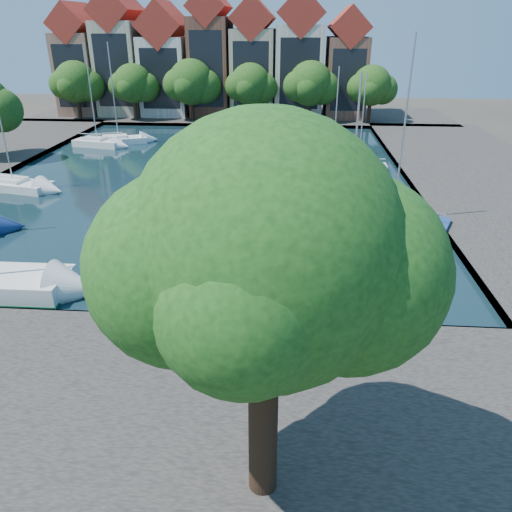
{
  "coord_description": "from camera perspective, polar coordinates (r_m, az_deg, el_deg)",
  "views": [
    {
      "loc": [
        8.09,
        -19.25,
        12.57
      ],
      "look_at": [
        6.53,
        1.18,
        3.02
      ],
      "focal_mm": 35.0,
      "sensor_mm": 36.0,
      "label": 1
    }
  ],
  "objects": [
    {
      "name": "giraffe_statue",
      "position": [
        20.51,
        -3.14,
        -3.56
      ],
      "size": [
        3.14,
        1.52,
        4.66
      ],
      "color": "#322719",
      "rests_on": "near_quay"
    },
    {
      "name": "townhouse_west_inner",
      "position": [
        77.68,
        -10.16,
        20.77
      ],
      "size": [
        6.43,
        9.18,
        15.15
      ],
      "color": "silver",
      "rests_on": "far_quay"
    },
    {
      "name": "sailboat_right_a",
      "position": [
        34.52,
        10.62,
        4.35
      ],
      "size": [
        7.0,
        2.69,
        9.92
      ],
      "color": "silver",
      "rests_on": "water_basin"
    },
    {
      "name": "townhouse_center",
      "position": [
        76.32,
        -5.13,
        21.73
      ],
      "size": [
        5.44,
        9.18,
        16.93
      ],
      "color": "brown",
      "rests_on": "far_quay"
    },
    {
      "name": "sailboat_left_d",
      "position": [
        59.89,
        -17.68,
        12.38
      ],
      "size": [
        5.67,
        2.97,
        10.79
      ],
      "color": "silver",
      "rests_on": "water_basin"
    },
    {
      "name": "far_quay",
      "position": [
        76.69,
        -1.82,
        15.73
      ],
      "size": [
        60.0,
        16.0,
        0.5
      ],
      "primitive_type": "cube",
      "color": "#443F3B",
      "rests_on": "ground"
    },
    {
      "name": "townhouse_east_inner",
      "position": [
        75.64,
        -0.29,
        21.31
      ],
      "size": [
        5.94,
        9.18,
        15.79
      ],
      "color": "tan",
      "rests_on": "far_quay"
    },
    {
      "name": "far_tree_far_west",
      "position": [
        76.28,
        -19.83,
        18.05
      ],
      "size": [
        7.28,
        5.6,
        7.68
      ],
      "color": "#332114",
      "rests_on": "far_quay"
    },
    {
      "name": "townhouse_east_mid",
      "position": [
        75.38,
        5.01,
        21.5
      ],
      "size": [
        6.43,
        9.18,
        16.65
      ],
      "color": "beige",
      "rests_on": "far_quay"
    },
    {
      "name": "right_quay",
      "position": [
        48.05,
        25.04,
        7.78
      ],
      "size": [
        14.0,
        52.0,
        0.5
      ],
      "primitive_type": "cube",
      "color": "#443F3B",
      "rests_on": "ground"
    },
    {
      "name": "far_tree_east",
      "position": [
        70.16,
        6.32,
        18.84
      ],
      "size": [
        7.54,
        5.8,
        7.84
      ],
      "color": "#332114",
      "rests_on": "far_quay"
    },
    {
      "name": "townhouse_east_end",
      "position": [
        75.76,
        10.24,
        20.49
      ],
      "size": [
        5.44,
        9.18,
        14.43
      ],
      "color": "brown",
      "rests_on": "far_quay"
    },
    {
      "name": "far_tree_mid_west",
      "position": [
        71.51,
        -7.34,
        18.95
      ],
      "size": [
        7.8,
        6.0,
        8.0
      ],
      "color": "#332114",
      "rests_on": "far_quay"
    },
    {
      "name": "far_tree_mid_east",
      "position": [
        70.4,
        -0.58,
        18.91
      ],
      "size": [
        7.02,
        5.4,
        7.52
      ],
      "color": "#332114",
      "rests_on": "far_quay"
    },
    {
      "name": "near_quay",
      "position": [
        19.17,
        -22.97,
        -17.45
      ],
      "size": [
        50.0,
        14.0,
        0.5
      ],
      "primitive_type": "cube",
      "color": "#443F3B",
      "rests_on": "ground"
    },
    {
      "name": "water_basin",
      "position": [
        45.76,
        -6.07,
        8.95
      ],
      "size": [
        38.0,
        50.0,
        0.08
      ],
      "primitive_type": "cube",
      "color": "black",
      "rests_on": "ground"
    },
    {
      "name": "far_tree_far_east",
      "position": [
        70.86,
        13.13,
        18.31
      ],
      "size": [
        6.76,
        5.2,
        7.36
      ],
      "color": "#332114",
      "rests_on": "far_quay"
    },
    {
      "name": "sailboat_right_b",
      "position": [
        35.34,
        15.41,
        4.29
      ],
      "size": [
        7.63,
        5.18,
        12.1
      ],
      "color": "navy",
      "rests_on": "water_basin"
    },
    {
      "name": "sailboat_right_d",
      "position": [
        53.75,
        8.87,
        11.84
      ],
      "size": [
        6.29,
        4.28,
        8.78
      ],
      "color": "silver",
      "rests_on": "water_basin"
    },
    {
      "name": "townhouse_west_mid",
      "position": [
        79.43,
        -15.09,
        21.07
      ],
      "size": [
        5.94,
        9.18,
        16.79
      ],
      "color": "#BCB091",
      "rests_on": "far_quay"
    },
    {
      "name": "townhouse_west_end",
      "position": [
        81.58,
        -19.26,
        20.04
      ],
      "size": [
        5.44,
        9.18,
        14.93
      ],
      "color": "#966751",
      "rests_on": "far_quay"
    },
    {
      "name": "plane_tree",
      "position": [
        11.37,
        1.54,
        -0.56
      ],
      "size": [
        8.32,
        6.4,
        10.62
      ],
      "color": "#332114",
      "rests_on": "near_quay"
    },
    {
      "name": "ground",
      "position": [
        24.38,
        -15.84,
        -7.13
      ],
      "size": [
        160.0,
        160.0,
        0.0
      ],
      "primitive_type": "plane",
      "color": "#38332B",
      "rests_on": "ground"
    },
    {
      "name": "sailboat_right_c",
      "position": [
        48.52,
        11.62,
        10.14
      ],
      "size": [
        5.27,
        2.04,
        8.57
      ],
      "color": "silver",
      "rests_on": "water_basin"
    },
    {
      "name": "sailboat_left_c",
      "position": [
        46.31,
        -25.98,
        7.47
      ],
      "size": [
        6.79,
        3.61,
        9.36
      ],
      "color": "white",
      "rests_on": "water_basin"
    },
    {
      "name": "far_tree_west",
      "position": [
        73.52,
        -13.8,
        18.47
      ],
      "size": [
        6.76,
        5.2,
        7.36
      ],
      "color": "#332114",
      "rests_on": "far_quay"
    },
    {
      "name": "sailboat_left_e",
      "position": [
        60.74,
        -15.44,
        12.77
      ],
      "size": [
        6.5,
        4.35,
        10.79
      ],
      "color": "white",
      "rests_on": "water_basin"
    }
  ]
}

